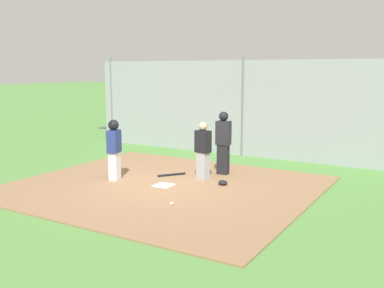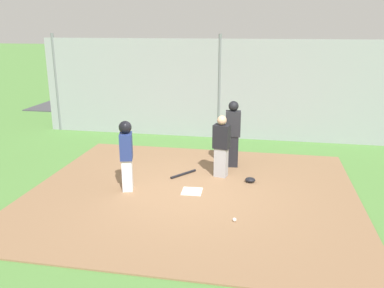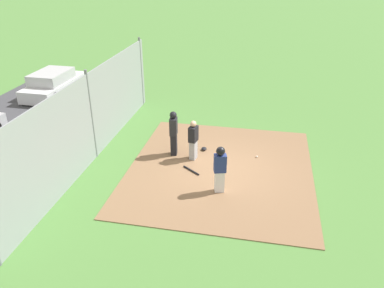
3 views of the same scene
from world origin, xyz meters
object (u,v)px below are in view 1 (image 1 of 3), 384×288
Objects in this scene: runner at (114,146)px; parked_car_silver at (288,120)px; catcher_mask at (223,183)px; catcher at (203,150)px; baseball_bat at (172,175)px; baseball at (172,203)px; home_plate at (164,185)px; umpire at (223,142)px.

runner reaches higher than parked_car_silver.
runner is at bearing 19.59° from catcher_mask.
catcher is 1.92× the size of baseball_bat.
runner is at bearing -23.67° from baseball.
runner is at bearing 5.75° from home_plate.
catcher_mask is (-2.69, -0.96, -0.84)m from runner.
umpire is 3.25m from baseball.
umpire is at bearing 27.73° from runner.
catcher is (-0.51, -1.09, 0.77)m from home_plate.
runner reaches higher than catcher_mask.
home_plate is at bearing 98.29° from parked_car_silver.
baseball_bat reaches higher than home_plate.
runner reaches higher than baseball_bat.
baseball reaches higher than home_plate.
baseball_bat is at bearing -56.99° from umpire.
umpire is 1.46m from catcher_mask.
runner is 1.76m from baseball_bat.
baseball is (-1.05, 1.24, 0.03)m from home_plate.
baseball is (-1.46, 2.22, 0.01)m from baseball_bat.
catcher is 0.96× the size of runner.
catcher is at bearing -77.00° from baseball.
umpire is 1.09× the size of runner.
umpire is at bearing -110.87° from home_plate.
catcher is 20.57× the size of baseball.
parked_car_silver is (-0.05, -9.63, 0.55)m from baseball_bat.
catcher is 2.50m from baseball.
parked_car_silver reaches higher than baseball.
parked_car_silver is at bearing -80.72° from catcher_mask.
parked_car_silver is (0.87, -9.52, -0.20)m from catcher.
baseball_bat is at bearing -67.71° from home_plate.
catcher_mask is 2.06m from baseball.
baseball_bat is at bearing 31.94° from runner.
parked_car_silver is at bearing -88.08° from home_plate.
runner is 0.36× the size of parked_car_silver.
catcher is at bearing 101.59° from parked_car_silver.
catcher_mask is at bearing 105.65° from parked_car_silver.
umpire is 7.23× the size of catcher_mask.
home_plate is 1.06m from baseball_bat.
umpire is at bearing 177.58° from catcher.
parked_car_silver is at bearing -162.89° from catcher.
catcher is 0.35× the size of parked_car_silver.
baseball_bat is 10.73× the size of baseball.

